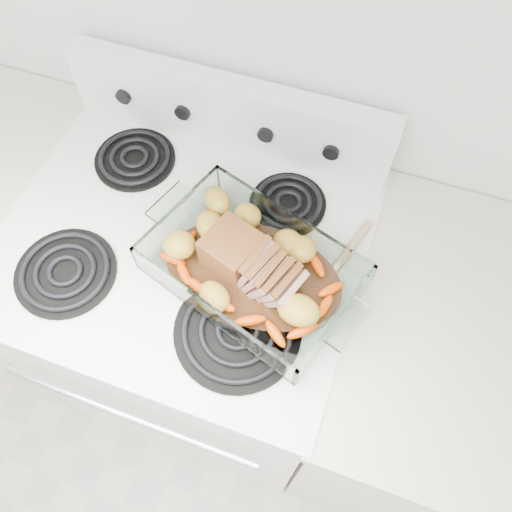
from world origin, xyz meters
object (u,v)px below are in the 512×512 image
(counter_right, at_px, (424,395))
(pork_roast, at_px, (243,262))
(baking_dish, at_px, (253,271))
(counter_left, at_px, (10,254))
(electric_range, at_px, (202,317))

(counter_right, distance_m, pork_roast, 0.73)
(baking_dish, bearing_deg, counter_right, 22.81)
(counter_left, xyz_separation_m, pork_roast, (0.82, -0.04, 0.52))
(counter_left, bearing_deg, counter_right, 0.00)
(electric_range, bearing_deg, counter_right, -0.10)
(counter_right, xyz_separation_m, pork_roast, (-0.51, -0.04, 0.52))
(electric_range, bearing_deg, counter_left, -179.90)
(pork_roast, bearing_deg, counter_left, 159.28)
(counter_right, distance_m, baking_dish, 0.70)
(counter_left, distance_m, counter_right, 1.33)
(counter_left, bearing_deg, electric_range, 0.10)
(counter_left, distance_m, pork_roast, 0.98)
(counter_left, relative_size, pork_roast, 4.49)
(counter_left, height_order, counter_right, same)
(baking_dish, relative_size, pork_roast, 1.94)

